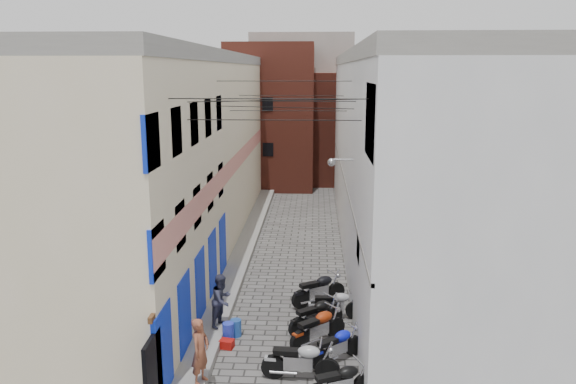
% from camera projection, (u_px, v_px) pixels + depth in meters
% --- Properties ---
extents(plinth, '(0.90, 26.00, 0.25)m').
position_uv_depth(plinth, '(246.00, 246.00, 26.35)').
color(plinth, gray).
rests_on(plinth, ground).
extents(building_left, '(5.10, 27.00, 9.00)m').
position_uv_depth(building_left, '(180.00, 153.00, 25.51)').
color(building_left, beige).
rests_on(building_left, ground).
extents(building_right, '(5.94, 26.00, 9.00)m').
position_uv_depth(building_right, '(401.00, 154.00, 25.06)').
color(building_right, silver).
rests_on(building_right, ground).
extents(building_far_brick_left, '(6.00, 6.00, 10.00)m').
position_uv_depth(building_far_brick_left, '(271.00, 116.00, 39.95)').
color(building_far_brick_left, maroon).
rests_on(building_far_brick_left, ground).
extents(building_far_brick_right, '(5.00, 6.00, 8.00)m').
position_uv_depth(building_far_brick_right, '(340.00, 127.00, 41.86)').
color(building_far_brick_right, maroon).
rests_on(building_far_brick_right, ground).
extents(building_far_concrete, '(8.00, 5.00, 11.00)m').
position_uv_depth(building_far_concrete, '(302.00, 104.00, 45.59)').
color(building_far_concrete, gray).
rests_on(building_far_concrete, ground).
extents(far_shopfront, '(2.00, 0.30, 2.40)m').
position_uv_depth(far_shopfront, '(298.00, 176.00, 37.92)').
color(far_shopfront, black).
rests_on(far_shopfront, ground).
extents(overhead_wires, '(5.80, 13.02, 1.32)m').
position_uv_depth(overhead_wires, '(282.00, 102.00, 19.53)').
color(overhead_wires, black).
rests_on(overhead_wires, ground).
extents(motorcycle_a, '(2.02, 1.34, 1.12)m').
position_uv_depth(motorcycle_a, '(341.00, 381.00, 14.08)').
color(motorcycle_a, black).
rests_on(motorcycle_a, ground).
extents(motorcycle_b, '(2.18, 0.83, 1.24)m').
position_uv_depth(motorcycle_b, '(300.00, 359.00, 15.04)').
color(motorcycle_b, '#9A9B9E').
rests_on(motorcycle_b, ground).
extents(motorcycle_c, '(1.87, 1.69, 1.11)m').
position_uv_depth(motorcycle_c, '(337.00, 344.00, 15.98)').
color(motorcycle_c, '#0E19D2').
rests_on(motorcycle_c, ground).
extents(motorcycle_d, '(2.03, 1.90, 1.23)m').
position_uv_depth(motorcycle_d, '(318.00, 326.00, 17.01)').
color(motorcycle_d, '#982B0A').
rests_on(motorcycle_d, ground).
extents(motorcycle_e, '(2.06, 1.79, 1.21)m').
position_uv_depth(motorcycle_e, '(316.00, 314.00, 17.86)').
color(motorcycle_e, black).
rests_on(motorcycle_e, ground).
extents(motorcycle_f, '(1.98, 0.72, 1.13)m').
position_uv_depth(motorcycle_f, '(335.00, 303.00, 18.76)').
color(motorcycle_f, '#9C9DA1').
rests_on(motorcycle_f, ground).
extents(motorcycle_g, '(2.19, 1.72, 1.25)m').
position_uv_depth(motorcycle_g, '(319.00, 288.00, 19.93)').
color(motorcycle_g, black).
rests_on(motorcycle_g, ground).
extents(person_a, '(0.59, 0.74, 1.77)m').
position_uv_depth(person_a, '(200.00, 351.00, 14.41)').
color(person_a, brown).
rests_on(person_a, plinth).
extents(person_b, '(0.93, 1.02, 1.70)m').
position_uv_depth(person_b, '(222.00, 300.00, 17.69)').
color(person_b, '#303249').
rests_on(person_b, plinth).
extents(water_jug_near, '(0.44, 0.44, 0.56)m').
position_uv_depth(water_jug_near, '(228.00, 332.00, 17.36)').
color(water_jug_near, blue).
rests_on(water_jug_near, ground).
extents(water_jug_far, '(0.39, 0.39, 0.54)m').
position_uv_depth(water_jug_far, '(236.00, 328.00, 17.62)').
color(water_jug_far, '#214FA9').
rests_on(water_jug_far, ground).
extents(red_crate, '(0.47, 0.39, 0.26)m').
position_uv_depth(red_crate, '(227.00, 344.00, 16.89)').
color(red_crate, '#AA110C').
rests_on(red_crate, ground).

